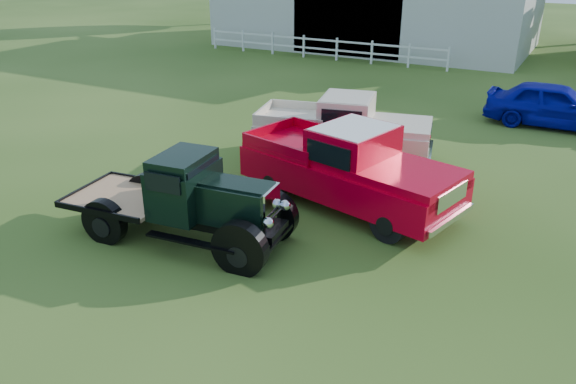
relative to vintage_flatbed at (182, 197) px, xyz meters
The scene contains 6 objects.
ground 1.98m from the vintage_flatbed, ahead, with size 120.00×120.00×0.00m, color #254310.
fence_rail 20.91m from the vintage_flatbed, 107.47° to the left, with size 14.20×0.16×1.20m, color white, non-canonical shape.
vintage_flatbed is the anchor object (origin of this frame).
red_pickup 4.04m from the vintage_flatbed, 53.01° to the left, with size 5.56×2.14×2.03m, color #BE0019, non-canonical shape.
white_pickup 6.11m from the vintage_flatbed, 79.82° to the left, with size 5.12×1.98×1.88m, color beige, non-canonical shape.
misc_car_blue 13.97m from the vintage_flatbed, 63.87° to the left, with size 1.80×4.47×1.52m, color #050995.
Camera 1 is at (5.35, -8.29, 5.86)m, focal length 35.00 mm.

